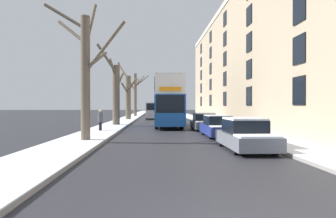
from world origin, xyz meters
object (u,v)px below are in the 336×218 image
bare_tree_left_2 (128,96)px  oncoming_van (153,110)px  parked_car_2 (204,122)px  double_decker_bus (168,100)px  pedestrian_left_sidewalk (100,120)px  parked_car_1 (218,127)px  bare_tree_left_1 (116,91)px  bare_tree_left_0 (86,71)px  parked_car_0 (245,135)px  bare_tree_left_3 (136,94)px

bare_tree_left_2 → oncoming_van: (3.41, 3.66, -2.12)m
parked_car_2 → double_decker_bus: bearing=123.6°
bare_tree_left_2 → pedestrian_left_sidewalk: 19.80m
bare_tree_left_2 → pedestrian_left_sidewalk: bearing=-90.8°
parked_car_1 → bare_tree_left_1: bearing=126.6°
parked_car_2 → pedestrian_left_sidewalk: pedestrian_left_sidewalk is taller
pedestrian_left_sidewalk → bare_tree_left_1: bearing=4.3°
bare_tree_left_0 → parked_car_1: size_ratio=1.72×
bare_tree_left_1 → double_decker_bus: (5.06, -1.09, -0.89)m
parked_car_0 → oncoming_van: size_ratio=0.82×
bare_tree_left_2 → parked_car_1: bare_tree_left_2 is taller
parked_car_0 → oncoming_van: oncoming_van is taller
double_decker_bus → oncoming_van: bearing=95.2°
bare_tree_left_3 → oncoming_van: bare_tree_left_3 is taller
parked_car_0 → parked_car_1: parked_car_0 is taller
bare_tree_left_3 → double_decker_bus: 27.16m
parked_car_0 → parked_car_1: 5.82m
parked_car_1 → bare_tree_left_3: bearing=101.8°
parked_car_1 → parked_car_2: bearing=90.0°
bare_tree_left_1 → pedestrian_left_sidewalk: size_ratio=4.63×
bare_tree_left_0 → double_decker_bus: bare_tree_left_0 is taller
bare_tree_left_3 → double_decker_bus: bearing=-79.9°
parked_car_2 → pedestrian_left_sidewalk: 8.32m
bare_tree_left_1 → double_decker_bus: 5.25m
bare_tree_left_1 → pedestrian_left_sidewalk: 7.71m
bare_tree_left_0 → pedestrian_left_sidewalk: bearing=93.2°
bare_tree_left_1 → parked_car_2: bearing=-34.1°
bare_tree_left_2 → oncoming_van: 5.43m
bare_tree_left_2 → parked_car_1: bearing=-71.3°
double_decker_bus → parked_car_2: (2.83, -4.25, -1.94)m
parked_car_1 → oncoming_van: 27.02m
oncoming_van → parked_car_1: bearing=-80.6°
bare_tree_left_2 → parked_car_0: size_ratio=1.82×
bare_tree_left_3 → parked_car_0: bare_tree_left_3 is taller
parked_car_0 → double_decker_bus: bearing=100.4°
bare_tree_left_1 → bare_tree_left_3: bare_tree_left_3 is taller
parked_car_0 → pedestrian_left_sidewalk: pedestrian_left_sidewalk is taller
pedestrian_left_sidewalk → oncoming_van: bearing=-3.1°
parked_car_1 → pedestrian_left_sidewalk: 8.76m
parked_car_0 → parked_car_1: size_ratio=0.96×
double_decker_bus → bare_tree_left_2: bearing=110.3°
parked_car_0 → bare_tree_left_3: bearing=100.2°
double_decker_bus → pedestrian_left_sidewalk: double_decker_bus is taller
parked_car_1 → parked_car_2: parked_car_2 is taller
parked_car_0 → oncoming_van: (-4.40, 32.47, 0.68)m
double_decker_bus → pedestrian_left_sidewalk: size_ratio=6.10×
bare_tree_left_1 → bare_tree_left_2: (0.09, 12.36, -0.02)m
parked_car_2 → pedestrian_left_sidewalk: size_ratio=2.32×
bare_tree_left_0 → bare_tree_left_3: (0.17, 39.02, 0.44)m
bare_tree_left_2 → oncoming_van: size_ratio=1.50×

